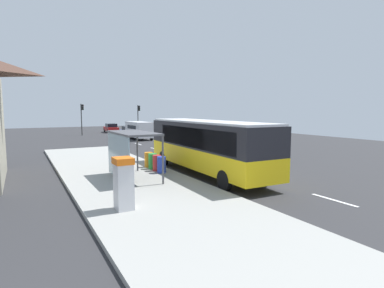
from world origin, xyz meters
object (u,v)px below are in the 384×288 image
bus (206,144)px  white_van (139,129)px  traffic_light_near_side (139,115)px  recycling_bin_blue (162,165)px  sedan_near (111,128)px  ticket_machine (124,183)px  sedan_far (129,131)px  recycling_bin_green (153,161)px  recycling_bin_red (157,163)px  traffic_light_far_side (82,114)px  bus_shelter (128,143)px  recycling_bin_orange (149,160)px

bus → white_van: bus is taller
white_van → traffic_light_near_side: traffic_light_near_side is taller
white_van → recycling_bin_blue: white_van is taller
sedan_near → ticket_machine: bearing=-103.9°
sedan_far → recycling_bin_blue: (-6.50, -26.60, -0.14)m
recycling_bin_blue → ticket_machine: bearing=-125.4°
bus → ticket_machine: bus is taller
recycling_bin_green → sedan_near: bearing=79.5°
white_van → recycling_bin_blue: size_ratio=5.51×
bus → sedan_near: bearing=83.9°
recycling_bin_red → traffic_light_far_side: bearing=88.0°
sedan_near → recycling_bin_blue: sedan_near is taller
sedan_far → ticket_machine: 33.73m
white_van → traffic_light_far_side: bearing=117.2°
sedan_far → bus: bearing=-98.3°
bus_shelter → recycling_bin_blue: bearing=17.3°
recycling_bin_orange → bus_shelter: 3.84m
sedan_near → traffic_light_near_side: (3.21, -5.00, 2.29)m
ticket_machine → traffic_light_near_side: 39.48m
sedan_far → bus_shelter: bus_shelter is taller
bus → traffic_light_far_side: traffic_light_far_side is taller
recycling_bin_blue → recycling_bin_green: 1.40m
bus → recycling_bin_red: bus is taller
recycling_bin_green → traffic_light_near_side: bearing=72.1°
ticket_machine → recycling_bin_blue: bearing=54.6°
sedan_far → recycling_bin_orange: bearing=-104.8°
traffic_light_near_side → recycling_bin_blue: bearing=-107.1°
bus → traffic_light_far_side: 33.28m
ticket_machine → recycling_bin_red: ticket_machine is taller
bus → white_van: bearing=80.3°
ticket_machine → recycling_bin_green: ticket_machine is taller
traffic_light_near_side → traffic_light_far_side: (-8.60, 0.80, 0.08)m
sedan_far → bus_shelter: size_ratio=1.12×
sedan_near → traffic_light_near_side: bearing=-57.3°
recycling_bin_blue → traffic_light_far_side: 32.45m
white_van → recycling_bin_orange: bearing=-107.8°
ticket_machine → recycling_bin_red: (3.90, 6.18, -0.52)m
sedan_far → ticket_machine: (-10.40, -32.08, 0.38)m
ticket_machine → recycling_bin_red: 7.33m
recycling_bin_orange → traffic_light_far_side: size_ratio=0.20×
white_van → recycling_bin_orange: 20.95m
sedan_far → traffic_light_far_side: size_ratio=0.95×
recycling_bin_green → bus_shelter: 3.37m
recycling_bin_orange → traffic_light_near_side: size_ratio=0.21×
ticket_machine → recycling_bin_red: size_ratio=2.04×
white_van → recycling_bin_red: white_van is taller
recycling_bin_blue → recycling_bin_orange: same height
ticket_machine → recycling_bin_blue: ticket_machine is taller
white_van → bus: bearing=-99.7°
white_van → sedan_far: (0.10, 4.57, -0.55)m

